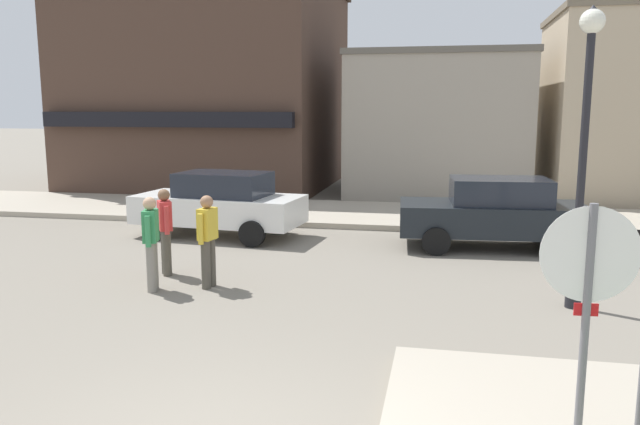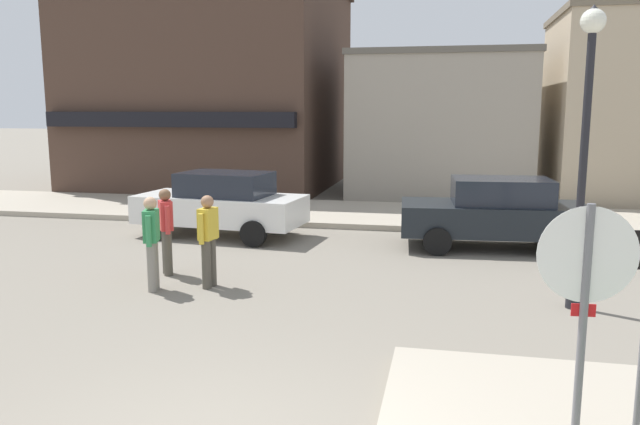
{
  "view_description": "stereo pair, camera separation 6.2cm",
  "coord_description": "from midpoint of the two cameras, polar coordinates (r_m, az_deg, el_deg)",
  "views": [
    {
      "loc": [
        1.96,
        -4.67,
        3.07
      ],
      "look_at": [
        0.11,
        4.5,
        1.5
      ],
      "focal_mm": 35.0,
      "sensor_mm": 36.0,
      "label": 1
    },
    {
      "loc": [
        2.02,
        -4.66,
        3.07
      ],
      "look_at": [
        0.11,
        4.5,
        1.5
      ],
      "focal_mm": 35.0,
      "sensor_mm": 36.0,
      "label": 2
    }
  ],
  "objects": [
    {
      "name": "pedestrian_crossing_far",
      "position": [
        10.88,
        -14.97,
        -2.48
      ],
      "size": [
        0.31,
        0.55,
        1.61
      ],
      "color": "gray",
      "rests_on": "ground"
    },
    {
      "name": "parked_car_second",
      "position": [
        14.22,
        15.84,
        0.02
      ],
      "size": [
        4.11,
        2.1,
        1.56
      ],
      "color": "black",
      "rests_on": "ground"
    },
    {
      "name": "pedestrian_crossing_near",
      "position": [
        10.86,
        -10.02,
        -2.33
      ],
      "size": [
        0.27,
        0.56,
        1.61
      ],
      "color": "#4C473D",
      "rests_on": "ground"
    },
    {
      "name": "building_storefront_left_near",
      "position": [
        23.1,
        11.02,
        7.9
      ],
      "size": [
        6.19,
        5.96,
        4.96
      ],
      "color": "#9E9384",
      "rests_on": "ground"
    },
    {
      "name": "pedestrian_kerb_side",
      "position": [
        11.86,
        -13.74,
        -1.45
      ],
      "size": [
        0.38,
        0.51,
        1.61
      ],
      "color": "#4C473D",
      "rests_on": "ground"
    },
    {
      "name": "stop_sign",
      "position": [
        5.72,
        23.33,
        -7.02
      ],
      "size": [
        0.82,
        0.09,
        2.3
      ],
      "color": "slate",
      "rests_on": "ground"
    },
    {
      "name": "kerb_far",
      "position": [
        17.81,
        5.22,
        -0.19
      ],
      "size": [
        80.0,
        4.0,
        0.15
      ],
      "primitive_type": "cube",
      "color": "#A89E8C",
      "rests_on": "ground"
    },
    {
      "name": "building_corner_shop",
      "position": [
        25.72,
        -9.21,
        11.46
      ],
      "size": [
        9.46,
        9.67,
        7.98
      ],
      "color": "#473328",
      "rests_on": "ground"
    },
    {
      "name": "lamp_post",
      "position": [
        10.13,
        23.35,
        8.13
      ],
      "size": [
        0.36,
        0.36,
        4.54
      ],
      "color": "black",
      "rests_on": "ground"
    },
    {
      "name": "parked_car_nearest",
      "position": [
        15.17,
        -8.87,
        0.85
      ],
      "size": [
        4.16,
        2.2,
        1.56
      ],
      "color": "white",
      "rests_on": "ground"
    }
  ]
}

